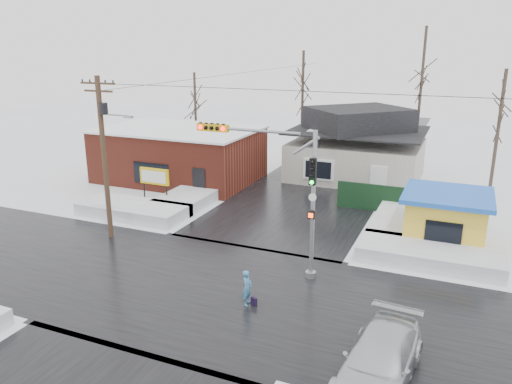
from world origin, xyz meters
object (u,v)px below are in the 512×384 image
at_px(car, 379,361).
at_px(marquee_sign, 154,178).
at_px(utility_pole, 105,149).
at_px(kiosk, 446,218).
at_px(traffic_signal, 280,182).
at_px(pedestrian, 247,288).

bearing_deg(car, marquee_sign, 147.86).
height_order(utility_pole, kiosk, utility_pole).
bearing_deg(kiosk, utility_pole, -159.56).
height_order(traffic_signal, car, traffic_signal).
distance_m(utility_pole, pedestrian, 11.79).
height_order(traffic_signal, kiosk, traffic_signal).
relative_size(utility_pole, car, 1.70).
height_order(kiosk, pedestrian, kiosk).
bearing_deg(kiosk, pedestrian, -124.52).
bearing_deg(pedestrian, traffic_signal, -5.40).
height_order(utility_pole, marquee_sign, utility_pole).
bearing_deg(kiosk, car, -95.37).
bearing_deg(car, pedestrian, 158.77).
bearing_deg(traffic_signal, marquee_sign, 150.28).
distance_m(marquee_sign, pedestrian, 15.11).
height_order(kiosk, car, kiosk).
xyz_separation_m(traffic_signal, pedestrian, (-0.15, -3.46, -3.77)).
bearing_deg(marquee_sign, kiosk, 1.55).
bearing_deg(utility_pole, pedestrian, -21.35).
bearing_deg(traffic_signal, pedestrian, -92.43).
height_order(utility_pole, pedestrian, utility_pole).
distance_m(traffic_signal, car, 9.39).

